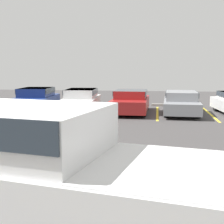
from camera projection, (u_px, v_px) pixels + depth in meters
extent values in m
cube|color=yellow|center=(13.00, 110.00, 18.14)|extent=(0.12, 5.49, 0.01)
cube|color=yellow|center=(59.00, 111.00, 17.74)|extent=(0.12, 5.49, 0.01)
cube|color=yellow|center=(107.00, 112.00, 17.34)|extent=(0.12, 5.49, 0.01)
cube|color=yellow|center=(157.00, 113.00, 16.94)|extent=(0.12, 5.49, 0.01)
cube|color=yellow|center=(210.00, 114.00, 16.54)|extent=(0.12, 5.49, 0.01)
cube|color=white|center=(43.00, 190.00, 4.15)|extent=(6.17, 2.96, 0.97)
cube|color=white|center=(21.00, 130.00, 4.14)|extent=(2.42, 2.11, 0.63)
cube|color=#2D3842|center=(21.00, 119.00, 4.12)|extent=(2.39, 2.16, 0.35)
cube|color=white|center=(187.00, 174.00, 3.49)|extent=(2.49, 2.20, 0.14)
cylinder|color=black|center=(184.00, 206.00, 4.36)|extent=(0.94, 0.45, 0.90)
cylinder|color=#ADADB2|center=(184.00, 206.00, 4.36)|extent=(0.54, 0.39, 0.50)
cube|color=navy|center=(36.00, 102.00, 17.98)|extent=(2.26, 4.52, 0.65)
cube|color=navy|center=(36.00, 92.00, 17.99)|extent=(1.83, 2.42, 0.48)
cube|color=#2D3842|center=(36.00, 90.00, 17.98)|extent=(1.90, 2.38, 0.29)
cylinder|color=black|center=(44.00, 108.00, 16.71)|extent=(0.26, 0.63, 0.61)
cylinder|color=#ADADB2|center=(44.00, 108.00, 16.71)|extent=(0.24, 0.36, 0.34)
cylinder|color=black|center=(15.00, 108.00, 16.79)|extent=(0.26, 0.63, 0.61)
cylinder|color=#ADADB2|center=(15.00, 108.00, 16.79)|extent=(0.24, 0.36, 0.34)
cylinder|color=black|center=(55.00, 103.00, 19.22)|extent=(0.26, 0.63, 0.61)
cylinder|color=#ADADB2|center=(55.00, 103.00, 19.22)|extent=(0.24, 0.36, 0.34)
cylinder|color=black|center=(29.00, 103.00, 19.29)|extent=(0.26, 0.63, 0.61)
cylinder|color=#ADADB2|center=(29.00, 103.00, 19.29)|extent=(0.24, 0.36, 0.34)
cube|color=silver|center=(81.00, 103.00, 17.31)|extent=(2.12, 4.70, 0.64)
cube|color=silver|center=(81.00, 93.00, 17.32)|extent=(1.73, 2.49, 0.46)
cube|color=#2D3842|center=(81.00, 92.00, 17.31)|extent=(1.79, 2.45, 0.28)
cylinder|color=black|center=(91.00, 110.00, 15.98)|extent=(0.29, 0.64, 0.62)
cylinder|color=#ADADB2|center=(91.00, 110.00, 15.98)|extent=(0.27, 0.36, 0.34)
cylinder|color=black|center=(63.00, 109.00, 16.07)|extent=(0.29, 0.64, 0.62)
cylinder|color=#ADADB2|center=(63.00, 109.00, 16.07)|extent=(0.27, 0.36, 0.34)
cylinder|color=black|center=(97.00, 104.00, 18.60)|extent=(0.29, 0.64, 0.62)
cylinder|color=#ADADB2|center=(97.00, 104.00, 18.60)|extent=(0.27, 0.36, 0.34)
cylinder|color=black|center=(73.00, 104.00, 18.69)|extent=(0.29, 0.64, 0.62)
cylinder|color=#ADADB2|center=(73.00, 104.00, 18.69)|extent=(0.27, 0.36, 0.34)
cube|color=maroon|center=(131.00, 104.00, 16.97)|extent=(1.87, 4.49, 0.62)
cube|color=maroon|center=(131.00, 94.00, 16.99)|extent=(1.63, 2.34, 0.43)
cube|color=#2D3842|center=(131.00, 92.00, 16.98)|extent=(1.71, 2.29, 0.26)
cylinder|color=black|center=(144.00, 110.00, 15.60)|extent=(0.23, 0.65, 0.65)
cylinder|color=#ADADB2|center=(144.00, 110.00, 15.60)|extent=(0.24, 0.36, 0.36)
cylinder|color=black|center=(113.00, 110.00, 15.84)|extent=(0.23, 0.65, 0.65)
cylinder|color=#ADADB2|center=(113.00, 110.00, 15.84)|extent=(0.24, 0.36, 0.36)
cylinder|color=black|center=(146.00, 104.00, 18.15)|extent=(0.23, 0.65, 0.65)
cylinder|color=#ADADB2|center=(146.00, 104.00, 18.15)|extent=(0.24, 0.36, 0.36)
cylinder|color=black|center=(119.00, 104.00, 18.39)|extent=(0.23, 0.65, 0.65)
cylinder|color=#ADADB2|center=(119.00, 104.00, 18.39)|extent=(0.24, 0.36, 0.36)
cube|color=gray|center=(181.00, 105.00, 16.58)|extent=(1.95, 4.73, 0.56)
cube|color=gray|center=(181.00, 96.00, 16.60)|extent=(1.65, 2.48, 0.44)
cube|color=#2D3842|center=(181.00, 94.00, 16.59)|extent=(1.72, 2.43, 0.26)
cylinder|color=black|center=(198.00, 111.00, 15.15)|extent=(0.26, 0.69, 0.68)
cylinder|color=#ADADB2|center=(198.00, 111.00, 15.15)|extent=(0.26, 0.38, 0.37)
cylinder|color=black|center=(166.00, 110.00, 15.42)|extent=(0.26, 0.69, 0.68)
cylinder|color=#ADADB2|center=(166.00, 110.00, 15.42)|extent=(0.26, 0.38, 0.37)
cylinder|color=black|center=(194.00, 105.00, 17.78)|extent=(0.26, 0.69, 0.68)
cylinder|color=#ADADB2|center=(194.00, 105.00, 17.78)|extent=(0.26, 0.38, 0.37)
cylinder|color=black|center=(167.00, 104.00, 18.05)|extent=(0.26, 0.69, 0.68)
cylinder|color=#ADADB2|center=(167.00, 104.00, 18.05)|extent=(0.26, 0.38, 0.37)
cylinder|color=black|center=(217.00, 105.00, 17.63)|extent=(0.29, 0.68, 0.66)
cylinder|color=#ADADB2|center=(217.00, 105.00, 17.63)|extent=(0.28, 0.38, 0.36)
cube|color=#B7B2A8|center=(165.00, 105.00, 20.16)|extent=(1.69, 0.20, 0.14)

